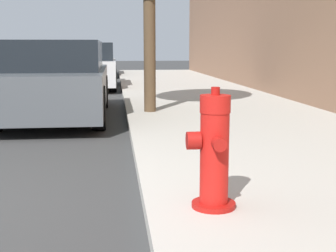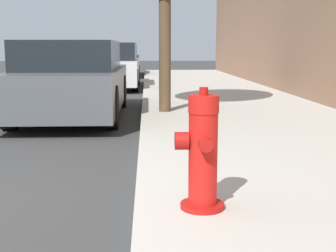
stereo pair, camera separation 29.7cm
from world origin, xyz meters
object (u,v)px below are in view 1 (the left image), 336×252
(parked_car_far, at_px, (92,60))
(parked_car_near, at_px, (56,81))
(parked_car_mid, at_px, (87,67))
(fire_hydrant, at_px, (214,153))

(parked_car_far, bearing_deg, parked_car_near, -90.33)
(parked_car_near, bearing_deg, parked_car_far, 89.67)
(parked_car_mid, relative_size, parked_car_far, 0.88)
(fire_hydrant, height_order, parked_car_near, parked_car_near)
(parked_car_near, distance_m, parked_car_far, 12.20)
(parked_car_mid, bearing_deg, parked_car_far, 91.24)
(parked_car_near, relative_size, parked_car_far, 0.93)
(parked_car_near, relative_size, parked_car_mid, 1.06)
(parked_car_near, bearing_deg, parked_car_mid, 88.04)
(parked_car_mid, distance_m, parked_car_far, 6.22)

